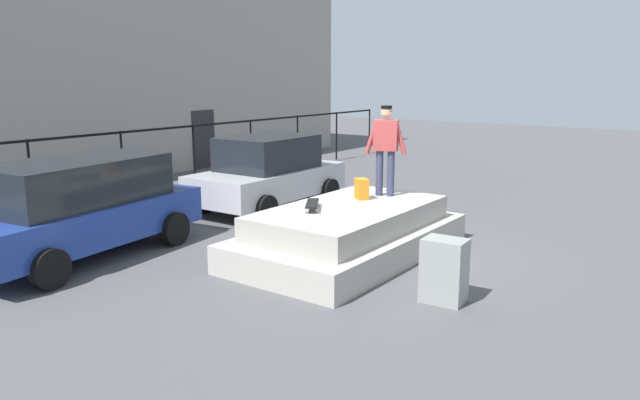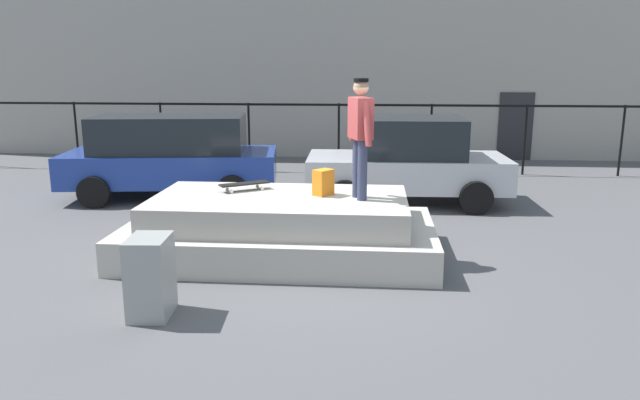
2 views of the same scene
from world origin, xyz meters
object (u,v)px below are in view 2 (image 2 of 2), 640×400
object	(u,v)px
skateboarder	(360,130)
backpack	(323,182)
car_silver_sedan_mid	(407,160)
skateboard	(244,184)
utility_box	(150,277)
car_blue_hatchback_near	(171,154)

from	to	relation	value
skateboarder	backpack	xyz separation A→B (m)	(-0.54, 0.18, -0.81)
backpack	car_silver_sedan_mid	world-z (taller)	car_silver_sedan_mid
backpack	skateboarder	bearing A→B (deg)	-70.00
skateboarder	car_silver_sedan_mid	distance (m)	3.98
skateboarder	skateboard	distance (m)	2.05
backpack	car_silver_sedan_mid	distance (m)	3.85
skateboard	backpack	bearing A→B (deg)	-10.41
utility_box	backpack	bearing A→B (deg)	50.66
skateboard	backpack	size ratio (longest dim) A/B	1.95
backpack	car_silver_sedan_mid	size ratio (longest dim) A/B	0.09
car_blue_hatchback_near	skateboard	bearing A→B (deg)	-55.99
car_blue_hatchback_near	car_silver_sedan_mid	bearing A→B (deg)	-1.17
skateboard	car_silver_sedan_mid	distance (m)	4.28
skateboard	utility_box	bearing A→B (deg)	-100.78
backpack	utility_box	bearing A→B (deg)	-176.56
car_silver_sedan_mid	backpack	bearing A→B (deg)	-111.92
skateboard	car_blue_hatchback_near	xyz separation A→B (m)	(-2.32, 3.44, -0.07)
skateboarder	backpack	distance (m)	0.99
backpack	car_blue_hatchback_near	size ratio (longest dim) A/B	0.08
utility_box	car_silver_sedan_mid	bearing A→B (deg)	58.07
car_silver_sedan_mid	utility_box	world-z (taller)	car_silver_sedan_mid
skateboarder	utility_box	world-z (taller)	skateboarder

